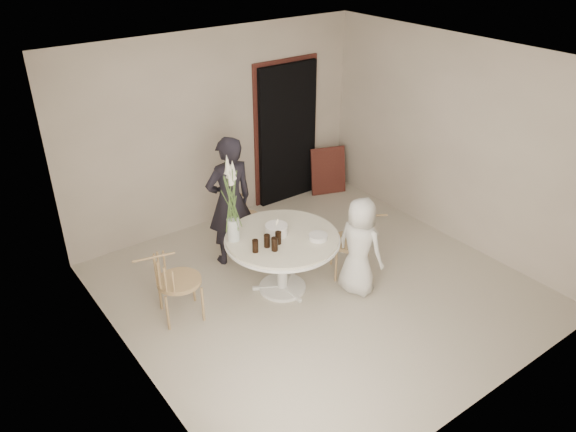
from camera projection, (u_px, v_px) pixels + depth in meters
ground at (318, 288)px, 6.74m from camera, size 4.50×4.50×0.00m
room_shell at (322, 164)px, 5.97m from camera, size 4.50×4.50×4.50m
doorway at (287, 134)px, 8.38m from camera, size 1.00×0.10×2.10m
door_trim at (286, 129)px, 8.38m from camera, size 1.12×0.03×2.22m
table at (282, 245)px, 6.44m from camera, size 1.33×1.33×0.73m
picture_frame at (328, 171)px, 8.87m from camera, size 0.58×0.34×0.74m
chair_far at (236, 211)px, 7.35m from camera, size 0.57×0.59×0.81m
chair_right at (359, 235)px, 6.81m from camera, size 0.61×0.60×0.81m
chair_left at (167, 277)px, 6.00m from camera, size 0.56×0.54×0.84m
girl at (230, 201)px, 6.91m from camera, size 0.64×0.44×1.68m
boy at (360, 247)px, 6.43m from camera, size 0.51×0.66×1.21m
birthday_cake at (276, 230)px, 6.40m from camera, size 0.26×0.26×0.17m
cola_tumbler_a at (278, 238)px, 6.21m from camera, size 0.09×0.09×0.15m
cola_tumbler_b at (275, 244)px, 6.09m from camera, size 0.09×0.09×0.16m
cola_tumbler_c at (255, 246)px, 6.06m from camera, size 0.09×0.09×0.15m
cola_tumbler_d at (267, 241)px, 6.15m from camera, size 0.09×0.09×0.15m
plate_stack at (318, 237)px, 6.32m from camera, size 0.23×0.23×0.05m
flower_vase at (232, 201)px, 6.09m from camera, size 0.14×0.14×1.03m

